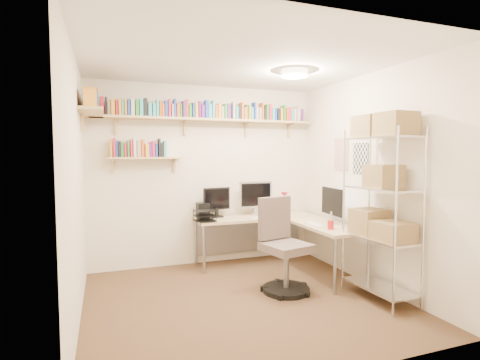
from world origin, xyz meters
The scene contains 6 objects.
ground centered at (0.00, 0.00, 0.00)m, with size 3.20×3.20×0.00m, color #3F2A1B.
room_shell centered at (0.00, 0.00, 1.55)m, with size 3.24×3.04×2.52m.
wall_shelves centered at (-0.42, 1.30, 2.02)m, with size 3.12×1.09×0.80m.
corner_desk centered at (0.69, 0.99, 0.66)m, with size 1.78×1.74×1.16m.
office_chair centered at (0.53, 0.11, 0.44)m, with size 0.57×0.57×1.06m.
wire_rack centered at (1.36, -0.50, 1.24)m, with size 0.42×0.80×1.97m.
Camera 1 is at (-1.36, -3.64, 1.55)m, focal length 28.00 mm.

